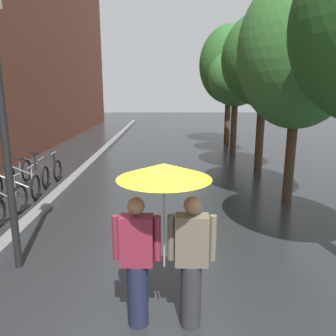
% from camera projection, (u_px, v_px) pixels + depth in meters
% --- Properties ---
extents(kerb_strip, '(0.30, 36.00, 0.12)m').
position_uv_depth(kerb_strip, '(90.00, 161.00, 13.74)').
color(kerb_strip, slate).
rests_on(kerb_strip, ground).
extents(street_tree_1, '(2.95, 2.95, 5.70)m').
position_uv_depth(street_tree_1, '(298.00, 51.00, 8.07)').
color(street_tree_1, '#473323').
rests_on(street_tree_1, ground).
extents(street_tree_2, '(2.88, 2.88, 5.49)m').
position_uv_depth(street_tree_2, '(263.00, 60.00, 11.25)').
color(street_tree_2, '#473323').
rests_on(street_tree_2, ground).
extents(street_tree_3, '(2.45, 2.45, 4.67)m').
position_uv_depth(street_tree_3, '(235.00, 78.00, 14.75)').
color(street_tree_3, '#473323').
rests_on(street_tree_3, ground).
extents(street_tree_4, '(3.16, 3.16, 6.19)m').
position_uv_depth(street_tree_4, '(228.00, 65.00, 17.55)').
color(street_tree_4, '#473323').
rests_on(street_tree_4, ground).
extents(parked_bicycle_3, '(1.12, 0.76, 0.96)m').
position_uv_depth(parked_bicycle_3, '(15.00, 187.00, 9.03)').
color(parked_bicycle_3, black).
rests_on(parked_bicycle_3, ground).
extents(parked_bicycle_4, '(1.14, 0.80, 0.96)m').
position_uv_depth(parked_bicycle_4, '(27.00, 177.00, 10.03)').
color(parked_bicycle_4, black).
rests_on(parked_bicycle_4, ground).
extents(parked_bicycle_5, '(1.09, 0.71, 0.96)m').
position_uv_depth(parked_bicycle_5, '(41.00, 170.00, 10.94)').
color(parked_bicycle_5, black).
rests_on(parked_bicycle_5, ground).
extents(couple_under_umbrella, '(1.26, 1.12, 2.11)m').
position_uv_depth(couple_under_umbrella, '(163.00, 221.00, 4.01)').
color(couple_under_umbrella, '#1E233D').
rests_on(couple_under_umbrella, ground).
extents(street_lamp_post, '(0.24, 0.24, 4.39)m').
position_uv_depth(street_lamp_post, '(1.00, 115.00, 5.12)').
color(street_lamp_post, black).
rests_on(street_lamp_post, ground).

